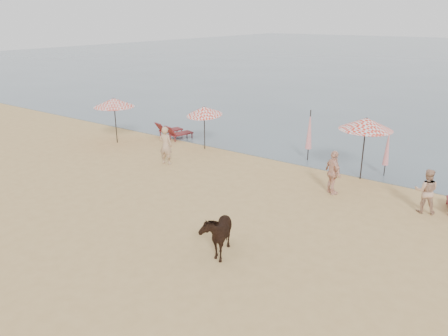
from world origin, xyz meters
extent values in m
plane|color=tan|center=(0.00, 0.00, 0.00)|extent=(120.00, 120.00, 0.00)
cube|color=maroon|center=(-7.90, 10.55, 0.34)|extent=(0.95, 1.47, 0.08)
cube|color=maroon|center=(-8.08, 9.85, 0.61)|extent=(0.72, 0.59, 0.60)
cube|color=maroon|center=(-6.86, 10.28, 0.34)|extent=(0.95, 1.47, 0.08)
cube|color=maroon|center=(-7.05, 9.58, 0.61)|extent=(0.72, 0.59, 0.60)
cylinder|color=black|center=(-9.39, 7.60, 1.19)|extent=(0.05, 0.05, 2.37)
cone|color=red|center=(-9.39, 7.60, 2.32)|extent=(2.26, 2.26, 0.49)
sphere|color=black|center=(-9.39, 7.60, 2.53)|extent=(0.09, 0.09, 0.09)
cylinder|color=black|center=(-4.51, 9.52, 1.08)|extent=(0.05, 0.05, 2.16)
cone|color=red|center=(-4.51, 9.52, 2.11)|extent=(1.91, 1.95, 0.65)
sphere|color=black|center=(-4.51, 9.52, 2.31)|extent=(0.08, 0.08, 0.08)
cylinder|color=black|center=(4.01, 9.90, 1.29)|extent=(0.06, 0.06, 2.58)
cone|color=red|center=(4.01, 9.90, 2.53)|extent=(2.30, 2.30, 0.52)
sphere|color=black|center=(4.01, 9.90, 2.76)|extent=(0.09, 0.09, 0.09)
cylinder|color=black|center=(0.97, 10.90, 1.29)|extent=(0.06, 0.06, 2.59)
cone|color=red|center=(0.97, 10.90, 1.61)|extent=(0.32, 0.32, 1.94)
cylinder|color=black|center=(4.77, 10.86, 1.12)|extent=(0.05, 0.05, 2.23)
cone|color=red|center=(4.77, 10.86, 1.38)|extent=(0.27, 0.27, 1.67)
imported|color=black|center=(2.58, 1.02, 0.71)|extent=(1.40, 1.86, 1.43)
imported|color=tan|center=(-4.50, 6.43, 0.94)|extent=(0.76, 0.57, 1.88)
imported|color=tan|center=(7.09, 7.82, 0.84)|extent=(0.96, 0.84, 1.69)
imported|color=#E3A98E|center=(3.62, 7.54, 0.91)|extent=(1.12, 1.02, 1.83)
camera|label=1|loc=(9.62, -8.53, 6.94)|focal=35.00mm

